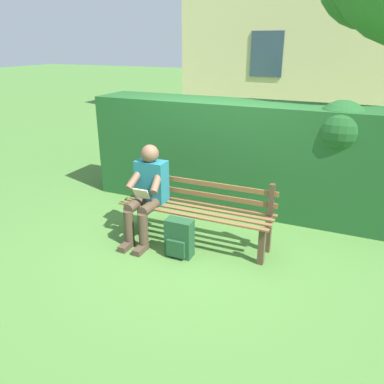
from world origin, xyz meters
TOP-DOWN VIEW (x-y plane):
  - ground at (0.00, 0.00)m, footprint 60.00×60.00m
  - park_bench at (0.00, -0.06)m, footprint 1.91×0.46m
  - person_seated at (0.61, 0.10)m, footprint 0.44×0.73m
  - hedge_backdrop at (-0.15, -1.37)m, footprint 4.48×0.86m
  - backpack at (0.05, 0.36)m, footprint 0.32×0.24m

SIDE VIEW (x-z plane):
  - ground at x=0.00m, z-range 0.00..0.00m
  - backpack at x=0.05m, z-range -0.01..0.45m
  - park_bench at x=0.00m, z-range 0.01..0.86m
  - person_seated at x=0.61m, z-range 0.04..1.24m
  - hedge_backdrop at x=-0.15m, z-range -0.01..1.67m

